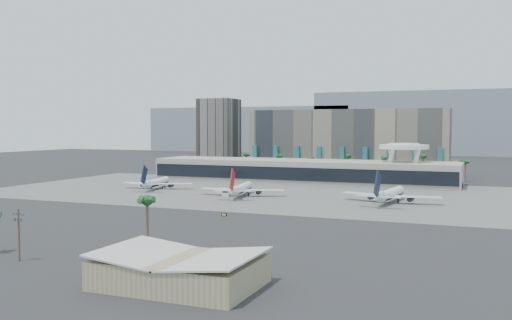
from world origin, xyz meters
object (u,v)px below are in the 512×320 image
at_px(airliner_left, 156,182).
at_px(airliner_right, 390,194).
at_px(taxiway_sign, 224,215).
at_px(service_vehicle_b, 226,195).
at_px(service_vehicle_a, 223,191).
at_px(utility_pole, 19,230).
at_px(airliner_centre, 241,188).

xyz_separation_m(airliner_left, airliner_right, (115.16, -9.55, 0.37)).
distance_m(airliner_left, taxiway_sign, 94.21).
xyz_separation_m(service_vehicle_b, taxiway_sign, (22.90, -50.30, -0.26)).
relative_size(airliner_right, service_vehicle_a, 8.83).
distance_m(service_vehicle_a, service_vehicle_b, 12.67).
bearing_deg(airliner_left, utility_pole, -81.00).
relative_size(service_vehicle_a, service_vehicle_b, 1.57).
relative_size(airliner_centre, service_vehicle_a, 8.28).
bearing_deg(airliner_left, airliner_right, -16.12).
xyz_separation_m(airliner_right, service_vehicle_a, (-76.90, 5.32, -2.48)).
relative_size(utility_pole, airliner_centre, 0.31).
bearing_deg(utility_pole, airliner_left, 110.38).
relative_size(utility_pole, airliner_left, 0.32).
bearing_deg(airliner_centre, airliner_right, -8.98).
bearing_deg(airliner_left, airliner_centre, -23.82).
bearing_deg(airliner_centre, airliner_left, 157.12).
bearing_deg(service_vehicle_a, airliner_centre, -29.49).
bearing_deg(service_vehicle_a, airliner_right, -4.32).
xyz_separation_m(airliner_right, service_vehicle_b, (-70.20, -5.43, -2.86)).
bearing_deg(taxiway_sign, service_vehicle_a, 128.62).
bearing_deg(airliner_left, service_vehicle_a, -17.70).
height_order(airliner_centre, airliner_right, airliner_right).
xyz_separation_m(utility_pole, service_vehicle_b, (-7.93, 127.35, -6.37)).
relative_size(airliner_left, airliner_right, 0.89).
bearing_deg(service_vehicle_b, utility_pole, -94.20).
height_order(airliner_right, service_vehicle_a, airliner_right).
xyz_separation_m(airliner_centre, service_vehicle_a, (-12.50, 6.96, -2.27)).
xyz_separation_m(airliner_left, airliner_centre, (50.76, -11.20, 0.16)).
xyz_separation_m(service_vehicle_a, service_vehicle_b, (6.70, -10.75, -0.38)).
xyz_separation_m(airliner_left, service_vehicle_a, (38.26, -4.23, -2.11)).
bearing_deg(service_vehicle_b, airliner_centre, 25.38).
relative_size(airliner_left, service_vehicle_a, 7.86).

